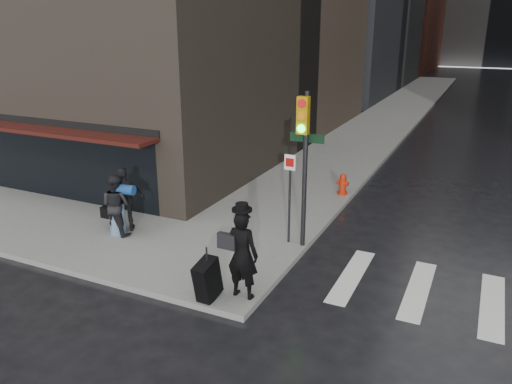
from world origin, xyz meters
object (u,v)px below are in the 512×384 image
man_overcoat (235,258)px  fire_hydrant (343,185)px  man_jeans (116,205)px  traffic_light (303,150)px  man_greycoat (125,200)px

man_overcoat → fire_hydrant: bearing=-89.7°
man_jeans → traffic_light: bearing=-162.8°
man_overcoat → traffic_light: (0.35, 3.15, 1.77)m
traffic_light → man_jeans: bearing=-161.3°
man_jeans → fire_hydrant: size_ratio=2.29×
traffic_light → fire_hydrant: (-0.17, 4.78, -2.37)m
man_jeans → traffic_light: traffic_light is taller
man_greycoat → traffic_light: (5.01, 1.14, 1.76)m
man_overcoat → man_jeans: man_overcoat is taller
traffic_light → fire_hydrant: bearing=94.7°
man_jeans → traffic_light: (5.08, 1.46, 1.82)m
man_greycoat → fire_hydrant: 7.67m
man_overcoat → man_greycoat: (-4.66, 2.00, 0.01)m
man_greycoat → man_overcoat: bearing=122.0°
man_overcoat → man_jeans: bearing=-18.1°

